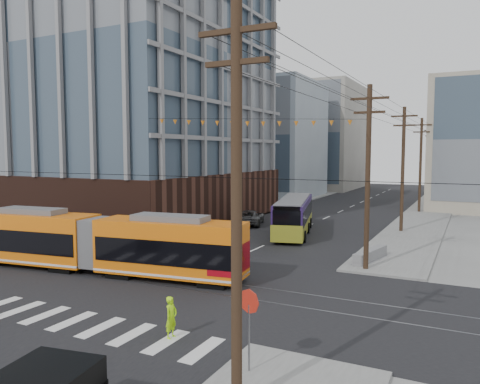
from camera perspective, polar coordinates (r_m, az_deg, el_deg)
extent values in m
plane|color=slate|center=(23.12, -12.84, -13.11)|extent=(160.00, 160.00, 0.00)
cube|color=#381E16|center=(54.27, -15.73, 12.35)|extent=(30.00, 25.00, 28.60)
cube|color=#8C99A5|center=(75.61, 2.35, 6.35)|extent=(18.00, 16.00, 18.00)
cube|color=gray|center=(93.28, 9.14, 6.63)|extent=(16.00, 18.00, 20.00)
cylinder|color=black|center=(12.35, -0.42, -2.55)|extent=(0.30, 0.30, 11.00)
cylinder|color=black|center=(73.14, 22.27, 3.29)|extent=(0.30, 0.30, 11.00)
imported|color=#AAAAAA|center=(37.49, -5.55, -4.95)|extent=(2.12, 4.41, 1.39)
imported|color=silver|center=(38.80, -3.15, -4.52)|extent=(2.23, 5.22, 1.50)
imported|color=#565758|center=(45.80, 1.23, -3.10)|extent=(3.81, 5.65, 1.44)
imported|color=#B2FF0F|center=(18.64, -8.39, -14.88)|extent=(0.39, 0.59, 1.62)
cube|color=slate|center=(31.57, 15.60, -7.51)|extent=(1.74, 4.22, 0.82)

